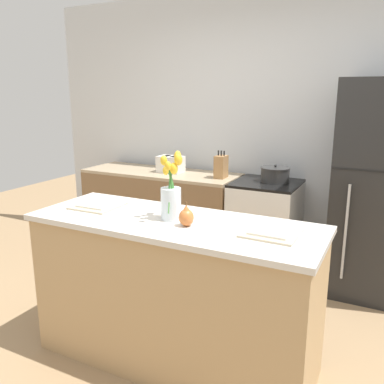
{
  "coord_description": "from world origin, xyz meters",
  "views": [
    {
      "loc": [
        1.16,
        -2.03,
        1.71
      ],
      "look_at": [
        0.0,
        0.25,
        1.08
      ],
      "focal_mm": 38.0,
      "sensor_mm": 36.0,
      "label": 1
    }
  ],
  "objects_px": {
    "refrigerator": "(377,191)",
    "plate_setting_left": "(98,205)",
    "pear_figurine": "(186,217)",
    "stove_range": "(265,227)",
    "flower_vase": "(171,194)",
    "knife_block": "(221,167)",
    "plate_setting_right": "(272,232)",
    "cooking_pot": "(275,174)",
    "toaster": "(171,164)"
  },
  "relations": [
    {
      "from": "refrigerator",
      "to": "toaster",
      "type": "bearing_deg",
      "value": 179.58
    },
    {
      "from": "refrigerator",
      "to": "plate_setting_right",
      "type": "relative_size",
      "value": 6.07
    },
    {
      "from": "refrigerator",
      "to": "stove_range",
      "type": "bearing_deg",
      "value": -179.96
    },
    {
      "from": "pear_figurine",
      "to": "stove_range",
      "type": "bearing_deg",
      "value": 90.74
    },
    {
      "from": "stove_range",
      "to": "refrigerator",
      "type": "xyz_separation_m",
      "value": [
        0.95,
        0.0,
        0.46
      ]
    },
    {
      "from": "knife_block",
      "to": "plate_setting_left",
      "type": "bearing_deg",
      "value": -98.8
    },
    {
      "from": "pear_figurine",
      "to": "cooking_pot",
      "type": "bearing_deg",
      "value": 88.59
    },
    {
      "from": "flower_vase",
      "to": "cooking_pot",
      "type": "height_order",
      "value": "flower_vase"
    },
    {
      "from": "stove_range",
      "to": "plate_setting_left",
      "type": "bearing_deg",
      "value": -114.01
    },
    {
      "from": "cooking_pot",
      "to": "pear_figurine",
      "type": "bearing_deg",
      "value": -91.41
    },
    {
      "from": "plate_setting_right",
      "to": "cooking_pot",
      "type": "height_order",
      "value": "cooking_pot"
    },
    {
      "from": "stove_range",
      "to": "pear_figurine",
      "type": "bearing_deg",
      "value": -89.26
    },
    {
      "from": "plate_setting_left",
      "to": "flower_vase",
      "type": "bearing_deg",
      "value": -1.7
    },
    {
      "from": "plate_setting_right",
      "to": "knife_block",
      "type": "bearing_deg",
      "value": 121.67
    },
    {
      "from": "plate_setting_left",
      "to": "plate_setting_right",
      "type": "xyz_separation_m",
      "value": [
        1.2,
        0.0,
        0.0
      ]
    },
    {
      "from": "flower_vase",
      "to": "knife_block",
      "type": "bearing_deg",
      "value": 102.23
    },
    {
      "from": "flower_vase",
      "to": "plate_setting_left",
      "type": "xyz_separation_m",
      "value": [
        -0.58,
        0.02,
        -0.15
      ]
    },
    {
      "from": "pear_figurine",
      "to": "cooking_pot",
      "type": "distance_m",
      "value": 1.71
    },
    {
      "from": "plate_setting_left",
      "to": "plate_setting_right",
      "type": "relative_size",
      "value": 1.0
    },
    {
      "from": "plate_setting_left",
      "to": "toaster",
      "type": "height_order",
      "value": "toaster"
    },
    {
      "from": "flower_vase",
      "to": "toaster",
      "type": "height_order",
      "value": "flower_vase"
    },
    {
      "from": "refrigerator",
      "to": "plate_setting_right",
      "type": "height_order",
      "value": "refrigerator"
    },
    {
      "from": "knife_block",
      "to": "flower_vase",
      "type": "bearing_deg",
      "value": -77.77
    },
    {
      "from": "refrigerator",
      "to": "plate_setting_left",
      "type": "relative_size",
      "value": 6.07
    },
    {
      "from": "refrigerator",
      "to": "flower_vase",
      "type": "bearing_deg",
      "value": -123.95
    },
    {
      "from": "pear_figurine",
      "to": "knife_block",
      "type": "height_order",
      "value": "knife_block"
    },
    {
      "from": "plate_setting_left",
      "to": "plate_setting_right",
      "type": "bearing_deg",
      "value": 0.0
    },
    {
      "from": "knife_block",
      "to": "toaster",
      "type": "bearing_deg",
      "value": 176.82
    },
    {
      "from": "stove_range",
      "to": "flower_vase",
      "type": "bearing_deg",
      "value": -94.26
    },
    {
      "from": "refrigerator",
      "to": "cooking_pot",
      "type": "bearing_deg",
      "value": 176.86
    },
    {
      "from": "refrigerator",
      "to": "knife_block",
      "type": "bearing_deg",
      "value": -179.27
    },
    {
      "from": "refrigerator",
      "to": "cooking_pot",
      "type": "distance_m",
      "value": 0.89
    },
    {
      "from": "pear_figurine",
      "to": "toaster",
      "type": "relative_size",
      "value": 0.51
    },
    {
      "from": "flower_vase",
      "to": "plate_setting_left",
      "type": "height_order",
      "value": "flower_vase"
    },
    {
      "from": "toaster",
      "to": "cooking_pot",
      "type": "relative_size",
      "value": 1.03
    },
    {
      "from": "refrigerator",
      "to": "plate_setting_left",
      "type": "xyz_separation_m",
      "value": [
        -1.65,
        -1.57,
        0.06
      ]
    },
    {
      "from": "stove_range",
      "to": "toaster",
      "type": "xyz_separation_m",
      "value": [
        -1.05,
        0.02,
        0.53
      ]
    },
    {
      "from": "pear_figurine",
      "to": "knife_block",
      "type": "bearing_deg",
      "value": 106.28
    },
    {
      "from": "stove_range",
      "to": "refrigerator",
      "type": "relative_size",
      "value": 0.49
    },
    {
      "from": "stove_range",
      "to": "plate_setting_right",
      "type": "distance_m",
      "value": 1.73
    },
    {
      "from": "toaster",
      "to": "cooking_pot",
      "type": "height_order",
      "value": "toaster"
    },
    {
      "from": "stove_range",
      "to": "plate_setting_left",
      "type": "height_order",
      "value": "plate_setting_left"
    },
    {
      "from": "plate_setting_right",
      "to": "flower_vase",
      "type": "bearing_deg",
      "value": -178.4
    },
    {
      "from": "refrigerator",
      "to": "pear_figurine",
      "type": "xyz_separation_m",
      "value": [
        -0.93,
        -1.66,
        0.1
      ]
    },
    {
      "from": "refrigerator",
      "to": "pear_figurine",
      "type": "relative_size",
      "value": 12.73
    },
    {
      "from": "flower_vase",
      "to": "plate_setting_left",
      "type": "distance_m",
      "value": 0.6
    },
    {
      "from": "plate_setting_right",
      "to": "cooking_pot",
      "type": "relative_size",
      "value": 1.1
    },
    {
      "from": "stove_range",
      "to": "plate_setting_right",
      "type": "bearing_deg",
      "value": -72.37
    },
    {
      "from": "stove_range",
      "to": "pear_figurine",
      "type": "distance_m",
      "value": 1.76
    },
    {
      "from": "stove_range",
      "to": "cooking_pot",
      "type": "height_order",
      "value": "cooking_pot"
    }
  ]
}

